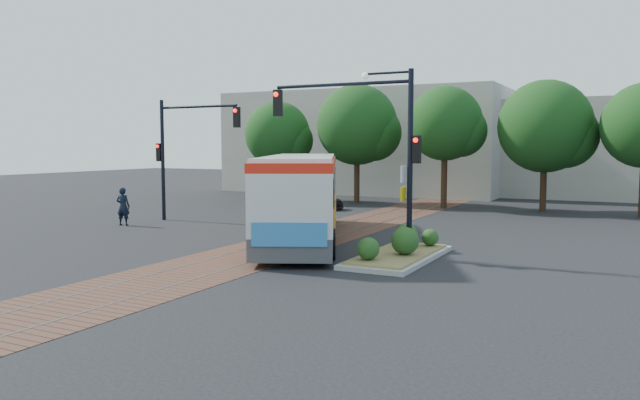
{
  "coord_description": "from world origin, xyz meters",
  "views": [
    {
      "loc": [
        11.73,
        -20.25,
        3.75
      ],
      "look_at": [
        0.61,
        1.54,
        1.6
      ],
      "focal_mm": 35.0,
      "sensor_mm": 36.0,
      "label": 1
    }
  ],
  "objects_px": {
    "traffic_island": "(400,249)",
    "parked_car": "(311,200)",
    "city_bus": "(302,193)",
    "officer": "(123,206)",
    "signal_pole_main": "(375,133)",
    "signal_pole_left": "(180,143)"
  },
  "relations": [
    {
      "from": "traffic_island",
      "to": "parked_car",
      "type": "bearing_deg",
      "value": 128.19
    },
    {
      "from": "city_bus",
      "to": "officer",
      "type": "height_order",
      "value": "city_bus"
    },
    {
      "from": "signal_pole_main",
      "to": "signal_pole_left",
      "type": "xyz_separation_m",
      "value": [
        -12.23,
        4.8,
        -0.29
      ]
    },
    {
      "from": "signal_pole_main",
      "to": "officer",
      "type": "height_order",
      "value": "signal_pole_main"
    },
    {
      "from": "signal_pole_left",
      "to": "signal_pole_main",
      "type": "bearing_deg",
      "value": -21.45
    },
    {
      "from": "traffic_island",
      "to": "signal_pole_left",
      "type": "xyz_separation_m",
      "value": [
        -13.19,
        4.89,
        3.54
      ]
    },
    {
      "from": "city_bus",
      "to": "signal_pole_left",
      "type": "xyz_separation_m",
      "value": [
        -8.19,
        2.55,
        2.0
      ]
    },
    {
      "from": "signal_pole_left",
      "to": "officer",
      "type": "xyz_separation_m",
      "value": [
        -1.34,
        -2.58,
        -2.97
      ]
    },
    {
      "from": "signal_pole_main",
      "to": "traffic_island",
      "type": "bearing_deg",
      "value": -5.36
    },
    {
      "from": "city_bus",
      "to": "parked_car",
      "type": "relative_size",
      "value": 3.2
    },
    {
      "from": "signal_pole_left",
      "to": "parked_car",
      "type": "relative_size",
      "value": 1.55
    },
    {
      "from": "officer",
      "to": "signal_pole_left",
      "type": "bearing_deg",
      "value": -133.67
    },
    {
      "from": "signal_pole_main",
      "to": "city_bus",
      "type": "bearing_deg",
      "value": 150.78
    },
    {
      "from": "city_bus",
      "to": "signal_pole_main",
      "type": "relative_size",
      "value": 2.06
    },
    {
      "from": "traffic_island",
      "to": "officer",
      "type": "relative_size",
      "value": 2.91
    },
    {
      "from": "officer",
      "to": "parked_car",
      "type": "xyz_separation_m",
      "value": [
        4.39,
        10.56,
        -0.33
      ]
    },
    {
      "from": "traffic_island",
      "to": "signal_pole_main",
      "type": "bearing_deg",
      "value": 174.64
    },
    {
      "from": "parked_car",
      "to": "traffic_island",
      "type": "bearing_deg",
      "value": -151.07
    },
    {
      "from": "signal_pole_main",
      "to": "parked_car",
      "type": "distance_m",
      "value": 16.15
    },
    {
      "from": "city_bus",
      "to": "parked_car",
      "type": "height_order",
      "value": "city_bus"
    },
    {
      "from": "traffic_island",
      "to": "parked_car",
      "type": "relative_size",
      "value": 1.34
    },
    {
      "from": "traffic_island",
      "to": "signal_pole_left",
      "type": "bearing_deg",
      "value": 159.64
    }
  ]
}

